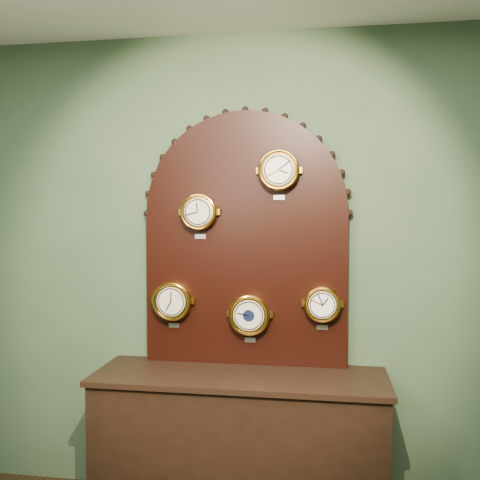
% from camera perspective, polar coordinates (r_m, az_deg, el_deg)
% --- Properties ---
extents(wall_back, '(4.00, 0.00, 4.00)m').
position_cam_1_polar(wall_back, '(3.18, 0.69, -3.02)').
color(wall_back, '#3C553A').
rests_on(wall_back, ground).
extents(shop_counter, '(1.60, 0.50, 0.80)m').
position_cam_1_polar(shop_counter, '(3.18, -0.06, -21.74)').
color(shop_counter, black).
rests_on(shop_counter, ground_plane).
extents(display_board, '(1.26, 0.06, 1.53)m').
position_cam_1_polar(display_board, '(3.12, 0.56, 1.02)').
color(display_board, black).
rests_on(display_board, shop_counter).
extents(roman_clock, '(0.22, 0.08, 0.27)m').
position_cam_1_polar(roman_clock, '(3.10, -4.47, 3.04)').
color(roman_clock, gold).
rests_on(roman_clock, display_board).
extents(arabic_clock, '(0.24, 0.08, 0.29)m').
position_cam_1_polar(arabic_clock, '(3.03, 4.24, 7.54)').
color(arabic_clock, gold).
rests_on(arabic_clock, display_board).
extents(hygrometer, '(0.24, 0.08, 0.29)m').
position_cam_1_polar(hygrometer, '(3.18, -7.35, -6.58)').
color(hygrometer, gold).
rests_on(hygrometer, display_board).
extents(barometer, '(0.24, 0.08, 0.29)m').
position_cam_1_polar(barometer, '(3.10, 1.02, -8.10)').
color(barometer, gold).
rests_on(barometer, display_board).
extents(tide_clock, '(0.21, 0.08, 0.26)m').
position_cam_1_polar(tide_clock, '(3.06, 8.93, -6.89)').
color(tide_clock, gold).
rests_on(tide_clock, display_board).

